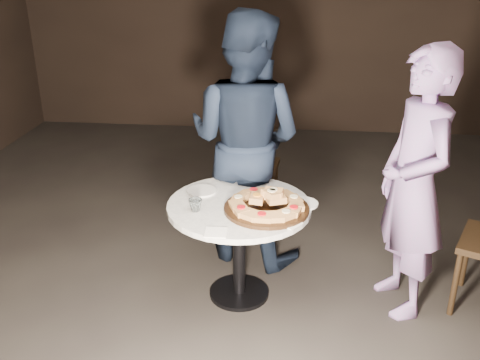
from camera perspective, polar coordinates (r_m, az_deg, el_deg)
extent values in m
plane|color=black|center=(3.41, 2.12, -12.72)|extent=(7.00, 7.00, 0.00)
cylinder|color=black|center=(3.46, -0.09, -11.89)|extent=(0.46, 0.46, 0.03)
cylinder|color=black|center=(3.29, -0.09, -7.53)|extent=(0.09, 0.09, 0.59)
cylinder|color=silver|center=(3.15, -0.09, -2.82)|extent=(1.05, 1.05, 0.03)
cylinder|color=black|center=(3.06, 2.84, -3.06)|extent=(0.60, 0.60, 0.02)
cube|color=#AE7943|center=(2.99, 5.74, -3.25)|extent=(0.11, 0.12, 0.05)
cylinder|color=red|center=(2.98, 5.76, -2.88)|extent=(0.06, 0.06, 0.01)
cube|color=#AE7943|center=(3.05, 6.02, -2.69)|extent=(0.10, 0.12, 0.05)
cube|color=#AE7943|center=(3.11, 5.75, -2.13)|extent=(0.11, 0.13, 0.05)
cylinder|color=beige|center=(3.10, 5.77, -1.76)|extent=(0.06, 0.06, 0.01)
cube|color=#AE7943|center=(3.16, 5.01, -1.66)|extent=(0.13, 0.13, 0.05)
cube|color=#AE7943|center=(3.19, 3.93, -1.35)|extent=(0.13, 0.11, 0.05)
cylinder|color=red|center=(3.18, 3.94, -1.00)|extent=(0.06, 0.06, 0.01)
cube|color=#AE7943|center=(3.20, 2.69, -1.25)|extent=(0.12, 0.10, 0.05)
cube|color=#AE7943|center=(3.19, 1.47, -1.36)|extent=(0.13, 0.11, 0.05)
cylinder|color=red|center=(3.18, 1.47, -1.01)|extent=(0.06, 0.06, 0.01)
cube|color=#AE7943|center=(3.15, 0.46, -1.68)|extent=(0.12, 0.13, 0.05)
cube|color=#AE7943|center=(3.09, -0.17, -2.16)|extent=(0.09, 0.11, 0.05)
cylinder|color=beige|center=(3.08, -0.17, -1.79)|extent=(0.05, 0.05, 0.01)
cube|color=#AE7943|center=(3.03, -0.30, -2.73)|extent=(0.11, 0.13, 0.05)
cube|color=#AE7943|center=(2.97, 0.12, -3.29)|extent=(0.12, 0.13, 0.05)
cylinder|color=red|center=(2.96, 0.12, -2.91)|extent=(0.06, 0.06, 0.01)
cube|color=#AE7943|center=(2.92, 1.05, -3.74)|extent=(0.13, 0.12, 0.05)
cube|color=#AE7943|center=(2.90, 2.33, -3.99)|extent=(0.11, 0.08, 0.05)
cylinder|color=red|center=(2.89, 2.34, -3.61)|extent=(0.05, 0.05, 0.01)
cube|color=#AE7943|center=(2.90, 3.72, -3.98)|extent=(0.12, 0.10, 0.05)
cube|color=#AE7943|center=(2.94, 4.93, -3.72)|extent=(0.13, 0.13, 0.05)
cylinder|color=beige|center=(2.93, 4.94, -3.34)|extent=(0.07, 0.07, 0.01)
cube|color=#AE7943|center=(3.03, 3.89, -2.06)|extent=(0.12, 0.11, 0.04)
cylinder|color=#2D6B1E|center=(3.02, 3.90, -1.69)|extent=(0.06, 0.06, 0.01)
cube|color=#AE7943|center=(3.08, 2.93, -1.58)|extent=(0.10, 0.08, 0.04)
cylinder|color=beige|center=(3.08, 2.94, -1.22)|extent=(0.05, 0.05, 0.01)
cube|color=#AE7943|center=(3.04, 1.84, -1.96)|extent=(0.09, 0.11, 0.04)
cylinder|color=orange|center=(3.03, 1.84, -1.59)|extent=(0.05, 0.05, 0.01)
cube|color=#AE7943|center=(3.03, 3.57, -1.37)|extent=(0.11, 0.10, 0.04)
cylinder|color=beige|center=(3.02, 3.58, -0.99)|extent=(0.06, 0.06, 0.01)
cube|color=#AE7943|center=(3.01, 3.38, -1.51)|extent=(0.13, 0.13, 0.04)
cylinder|color=beige|center=(3.00, 3.39, -1.13)|extent=(0.07, 0.07, 0.01)
cylinder|color=white|center=(3.30, -4.10, -1.15)|extent=(0.19, 0.19, 0.01)
cylinder|color=white|center=(3.15, 6.72, -2.49)|extent=(0.21, 0.21, 0.01)
imported|color=silver|center=(3.05, -4.78, -2.68)|extent=(0.10, 0.10, 0.07)
cube|color=white|center=(2.83, -2.61, -5.60)|extent=(0.12, 0.12, 0.01)
cube|color=white|center=(2.93, 5.32, -4.64)|extent=(0.15, 0.15, 0.01)
cube|color=black|center=(4.22, 1.25, 1.41)|extent=(0.44, 0.44, 0.04)
cube|color=black|center=(3.96, 0.77, 3.25)|extent=(0.41, 0.07, 0.43)
cylinder|color=black|center=(4.44, 3.81, -0.52)|extent=(0.04, 0.04, 0.43)
cylinder|color=black|center=(4.49, -0.58, -0.18)|extent=(0.04, 0.04, 0.43)
cylinder|color=black|center=(4.13, 3.18, -2.43)|extent=(0.04, 0.04, 0.43)
cylinder|color=black|center=(4.18, -1.53, -2.04)|extent=(0.04, 0.04, 0.43)
cylinder|color=black|center=(3.72, 22.98, -7.41)|extent=(0.05, 0.05, 0.44)
cylinder|color=black|center=(3.42, 21.99, -10.13)|extent=(0.05, 0.05, 0.44)
imported|color=black|center=(3.55, 0.55, 4.22)|extent=(1.00, 0.89, 1.69)
imported|color=#7B629B|center=(3.16, 18.06, -0.59)|extent=(0.52, 0.66, 1.58)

